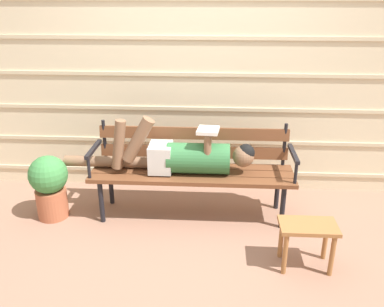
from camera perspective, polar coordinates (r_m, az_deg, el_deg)
The scene contains 6 objects.
ground_plane at distance 3.69m, azimuth -0.17°, elevation -9.91°, with size 12.00×12.00×0.00m, color #936B56.
house_siding at distance 3.99m, azimuth 0.57°, elevation 11.16°, with size 5.32×0.08×2.39m.
park_bench at distance 3.67m, azimuth 0.06°, elevation -1.59°, with size 1.82×0.46×0.84m.
reclining_person at distance 3.57m, azimuth -1.31°, elevation -0.30°, with size 1.73×0.27×0.53m.
footstool at distance 3.16m, azimuth 15.94°, elevation -10.78°, with size 0.42×0.25×0.36m.
potted_plant at distance 3.87m, azimuth -19.43°, elevation -4.12°, with size 0.34×0.34×0.60m.
Camera 1 is at (0.20, -3.11, 1.96)m, focal length 37.88 mm.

